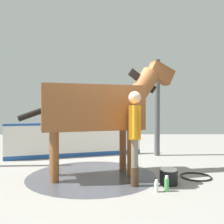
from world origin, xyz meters
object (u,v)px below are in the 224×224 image
at_px(handler, 135,130).
at_px(wash_bucket, 169,177).
at_px(bottle_spray, 167,184).
at_px(hose_coil, 196,177).
at_px(horse, 97,107).
at_px(bottle_shampoo, 156,186).

bearing_deg(handler, wash_bucket, -174.82).
bearing_deg(bottle_spray, wash_bucket, -108.66).
bearing_deg(hose_coil, wash_bucket, 32.98).
bearing_deg(bottle_spray, horse, -39.75).
relative_size(bottle_shampoo, bottle_spray, 0.77).
xyz_separation_m(horse, bottle_spray, (-1.25, 1.04, -1.34)).
distance_m(horse, handler, 1.07).
distance_m(bottle_shampoo, hose_coil, 1.32).
distance_m(handler, bottle_shampoo, 1.08).
bearing_deg(handler, horse, -34.73).
distance_m(bottle_spray, hose_coil, 1.17).
relative_size(handler, hose_coil, 2.77).
bearing_deg(bottle_shampoo, horse, -45.10).
height_order(horse, bottle_spray, horse).
bearing_deg(horse, wash_bucket, -41.20).
height_order(horse, bottle_shampoo, horse).
xyz_separation_m(wash_bucket, hose_coil, (-0.68, -0.44, -0.13)).
bearing_deg(bottle_spray, handler, -38.11).
relative_size(handler, bottle_spray, 6.50).
bearing_deg(horse, hose_coil, -21.83).
bearing_deg(hose_coil, bottle_spray, 45.75).
xyz_separation_m(handler, bottle_spray, (-0.51, 0.40, -0.91)).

